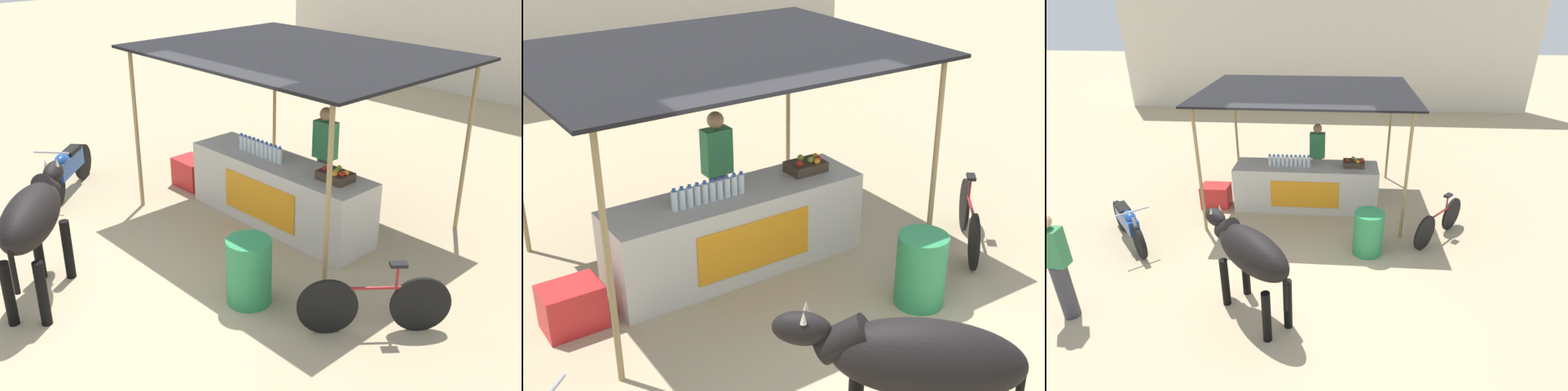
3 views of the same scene
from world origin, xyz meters
TOP-DOWN VIEW (x-y plane):
  - ground_plane at (0.00, 0.00)m, footprint 60.00×60.00m
  - stall_counter at (0.00, 2.20)m, footprint 3.00×0.82m
  - stall_awning at (0.00, 2.50)m, footprint 4.20×3.20m
  - water_bottle_row at (-0.35, 2.15)m, footprint 0.88×0.07m
  - fruit_crate at (1.00, 2.25)m, footprint 0.44×0.32m
  - vendor_behind_counter at (0.19, 2.95)m, footprint 0.34×0.22m
  - cooler_box at (-1.97, 2.10)m, footprint 0.60×0.44m
  - water_barrel at (1.23, 0.50)m, footprint 0.53×0.53m
  - cow at (-0.49, -1.20)m, footprint 1.59×1.50m
  - motorcycle_parked at (-3.13, 0.48)m, footprint 1.26×1.39m
  - bicycle_leaning at (2.58, 1.08)m, footprint 1.11×1.29m

SIDE VIEW (x-z plane):
  - ground_plane at x=0.00m, z-range 0.00..0.00m
  - cooler_box at x=-1.97m, z-range 0.00..0.48m
  - bicycle_leaning at x=2.58m, z-range -0.08..0.77m
  - water_barrel at x=1.23m, z-range 0.00..0.80m
  - motorcycle_parked at x=-3.13m, z-range -0.02..0.88m
  - stall_counter at x=0.00m, z-range 0.00..0.96m
  - vendor_behind_counter at x=0.19m, z-range 0.02..1.67m
  - fruit_crate at x=1.00m, z-range 0.94..1.12m
  - cow at x=-0.49m, z-range 0.32..1.75m
  - water_bottle_row at x=-0.35m, z-range 0.95..1.20m
  - stall_awning at x=0.00m, z-range 1.14..3.62m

